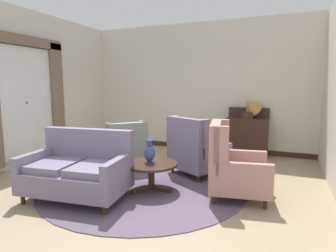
{
  "coord_description": "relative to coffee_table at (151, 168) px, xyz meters",
  "views": [
    {
      "loc": [
        2.11,
        -3.69,
        1.64
      ],
      "look_at": [
        0.39,
        0.41,
        0.99
      ],
      "focal_mm": 29.85,
      "sensor_mm": 36.0,
      "label": 1
    }
  ],
  "objects": [
    {
      "name": "side_table",
      "position": [
        0.61,
        1.07,
        0.07
      ],
      "size": [
        0.46,
        0.46,
        0.71
      ],
      "color": "#382319",
      "rests_on": "ground"
    },
    {
      "name": "settee",
      "position": [
        -0.84,
        -0.7,
        0.06
      ],
      "size": [
        1.55,
        1.03,
        0.99
      ],
      "rotation": [
        0.0,
        0.0,
        0.13
      ],
      "color": "slate",
      "rests_on": "ground"
    },
    {
      "name": "armchair_foreground_right",
      "position": [
        0.41,
        0.99,
        0.09
      ],
      "size": [
        1.16,
        1.16,
        1.08
      ],
      "rotation": [
        0.0,
        0.0,
        2.63
      ],
      "color": "slate",
      "rests_on": "ground"
    },
    {
      "name": "window_with_curtains",
      "position": [
        -3.01,
        0.36,
        1.09
      ],
      "size": [
        0.12,
        1.92,
        2.53
      ],
      "color": "silver"
    },
    {
      "name": "gramophone",
      "position": [
        1.16,
        2.72,
        0.82
      ],
      "size": [
        0.54,
        0.6,
        0.56
      ],
      "color": "#382319",
      "rests_on": "sideboard"
    },
    {
      "name": "armchair_beside_settee",
      "position": [
        -0.99,
        0.82,
        0.06
      ],
      "size": [
        1.08,
        1.08,
        0.95
      ],
      "rotation": [
        0.0,
        0.0,
        4.0
      ],
      "color": "gray",
      "rests_on": "ground"
    },
    {
      "name": "coffee_table",
      "position": [
        0.0,
        0.0,
        0.0
      ],
      "size": [
        0.82,
        0.82,
        0.44
      ],
      "color": "#382319",
      "rests_on": "ground"
    },
    {
      "name": "ground",
      "position": [
        -0.22,
        -0.12,
        -0.35
      ],
      "size": [
        9.03,
        9.03,
        0.0
      ],
      "primitive_type": "plane",
      "color": "#9E896B"
    },
    {
      "name": "wall_back",
      "position": [
        -0.22,
        3.11,
        1.24
      ],
      "size": [
        5.93,
        0.08,
        3.19
      ],
      "primitive_type": "cube",
      "color": "silver",
      "rests_on": "ground"
    },
    {
      "name": "baseboard_back",
      "position": [
        -0.22,
        3.05,
        -0.29
      ],
      "size": [
        5.77,
        0.03,
        0.12
      ],
      "primitive_type": "cube",
      "color": "#382319",
      "rests_on": "ground"
    },
    {
      "name": "area_rug",
      "position": [
        -0.22,
        0.18,
        -0.35
      ],
      "size": [
        3.38,
        3.38,
        0.01
      ],
      "primitive_type": "cylinder",
      "color": "#5B4C60",
      "rests_on": "ground"
    },
    {
      "name": "wall_left",
      "position": [
        -3.11,
        0.85,
        1.24
      ],
      "size": [
        0.08,
        4.52,
        3.19
      ],
      "primitive_type": "cube",
      "color": "silver",
      "rests_on": "ground"
    },
    {
      "name": "sideboard",
      "position": [
        1.11,
        2.81,
        0.16
      ],
      "size": [
        0.93,
        0.34,
        1.13
      ],
      "color": "#382319",
      "rests_on": "ground"
    },
    {
      "name": "armchair_back_corner",
      "position": [
        1.22,
        0.23,
        0.1
      ],
      "size": [
        0.99,
        0.99,
        1.11
      ],
      "rotation": [
        0.0,
        0.0,
        1.76
      ],
      "color": "tan",
      "rests_on": "ground"
    },
    {
      "name": "porcelain_vase",
      "position": [
        -0.03,
        0.01,
        0.25
      ],
      "size": [
        0.18,
        0.18,
        0.37
      ],
      "color": "#384C93",
      "rests_on": "coffee_table"
    }
  ]
}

